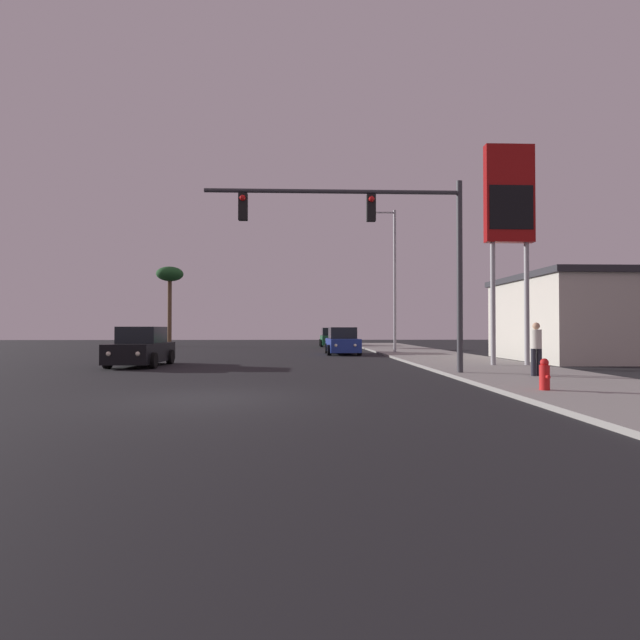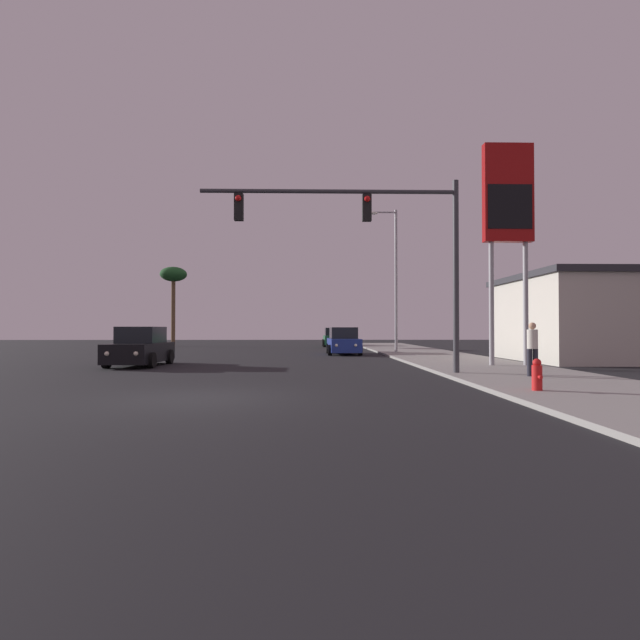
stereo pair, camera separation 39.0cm
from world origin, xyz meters
TOP-DOWN VIEW (x-y plane):
  - ground_plane at (0.00, 0.00)m, footprint 120.00×120.00m
  - sidewalk_right at (9.50, 10.00)m, footprint 5.00×60.00m
  - building_gas_station at (18.00, 13.17)m, footprint 10.30×8.30m
  - car_black at (-4.71, 10.11)m, footprint 2.04×4.32m
  - car_green at (4.76, 33.09)m, footprint 2.04×4.32m
  - car_blue at (4.67, 19.49)m, footprint 2.04×4.34m
  - traffic_light_mast at (4.93, 5.22)m, footprint 8.71×0.36m
  - street_lamp at (7.90, 19.86)m, footprint 1.74×0.24m
  - gas_station_sign at (10.64, 8.55)m, footprint 2.00×0.42m
  - fire_hydrant at (8.01, 0.36)m, footprint 0.24×0.34m
  - pedestrian_on_sidewalk at (9.49, 3.89)m, footprint 0.34×0.32m
  - palm_tree_far at (-9.82, 34.00)m, footprint 2.40×2.40m

SIDE VIEW (x-z plane):
  - ground_plane at x=0.00m, z-range 0.00..0.00m
  - sidewalk_right at x=9.50m, z-range 0.00..0.12m
  - fire_hydrant at x=8.01m, z-range 0.11..0.87m
  - car_black at x=-4.71m, z-range -0.08..1.60m
  - car_green at x=4.76m, z-range -0.08..1.60m
  - car_blue at x=4.67m, z-range -0.08..1.60m
  - pedestrian_on_sidewalk at x=9.49m, z-range 0.20..1.87m
  - building_gas_station at x=18.00m, z-range 0.01..4.31m
  - traffic_light_mast at x=4.93m, z-range 1.55..8.05m
  - street_lamp at x=7.90m, z-range 0.62..9.62m
  - palm_tree_far at x=-9.82m, z-range 2.62..9.83m
  - gas_station_sign at x=10.64m, z-range 2.12..11.12m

